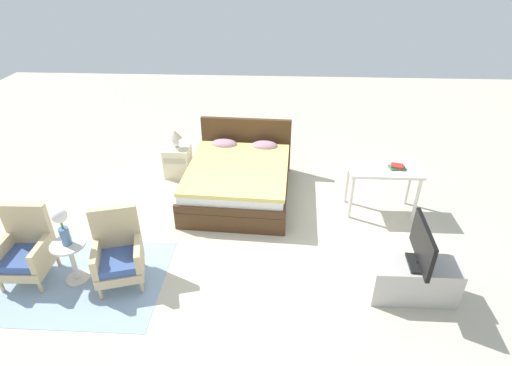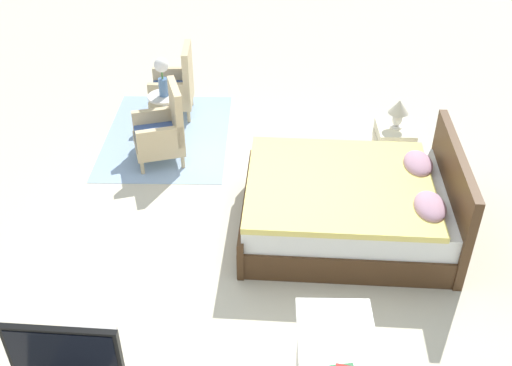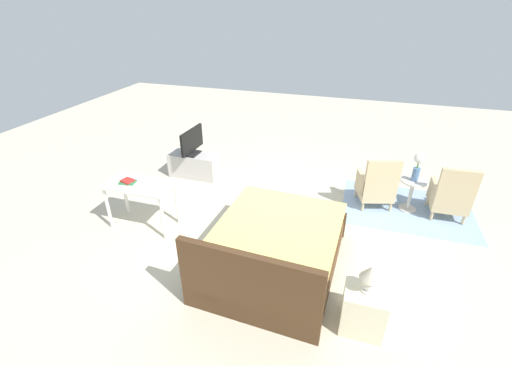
# 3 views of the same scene
# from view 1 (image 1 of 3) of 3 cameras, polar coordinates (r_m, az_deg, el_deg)

# --- Properties ---
(ground_plane) EXTENTS (16.00, 16.00, 0.00)m
(ground_plane) POSITION_cam_1_polar(r_m,az_deg,el_deg) (5.73, -2.01, -6.97)
(ground_plane) COLOR beige
(floor_rug) EXTENTS (2.10, 1.50, 0.01)m
(floor_rug) POSITION_cam_1_polar(r_m,az_deg,el_deg) (5.46, -24.07, -12.44)
(floor_rug) COLOR #8EA8C6
(floor_rug) RESTS_ON ground_plane
(bed) EXTENTS (1.68, 2.07, 0.96)m
(bed) POSITION_cam_1_polar(r_m,az_deg,el_deg) (6.41, -2.40, 0.69)
(bed) COLOR #472D19
(bed) RESTS_ON ground_plane
(armchair_by_window_left) EXTENTS (0.55, 0.55, 0.92)m
(armchair_by_window_left) POSITION_cam_1_polar(r_m,az_deg,el_deg) (5.54, -29.96, -8.35)
(armchair_by_window_left) COLOR #CCB284
(armchair_by_window_left) RESTS_ON floor_rug
(armchair_by_window_right) EXTENTS (0.67, 0.67, 0.92)m
(armchair_by_window_right) POSITION_cam_1_polar(r_m,az_deg,el_deg) (5.04, -19.05, -9.55)
(armchair_by_window_right) COLOR #CCB284
(armchair_by_window_right) RESTS_ON floor_rug
(side_table) EXTENTS (0.40, 0.40, 0.55)m
(side_table) POSITION_cam_1_polar(r_m,az_deg,el_deg) (5.25, -24.82, -9.60)
(side_table) COLOR beige
(side_table) RESTS_ON ground_plane
(flower_vase) EXTENTS (0.17, 0.17, 0.48)m
(flower_vase) POSITION_cam_1_polar(r_m,az_deg,el_deg) (4.97, -26.05, -5.17)
(flower_vase) COLOR #4C709E
(flower_vase) RESTS_ON side_table
(nightstand) EXTENTS (0.44, 0.41, 0.53)m
(nightstand) POSITION_cam_1_polar(r_m,az_deg,el_deg) (7.13, -11.11, 3.07)
(nightstand) COLOR beige
(nightstand) RESTS_ON ground_plane
(table_lamp) EXTENTS (0.22, 0.22, 0.33)m
(table_lamp) POSITION_cam_1_polar(r_m,az_deg,el_deg) (6.93, -11.50, 6.57)
(table_lamp) COLOR silver
(table_lamp) RESTS_ON nightstand
(tv_stand) EXTENTS (0.96, 0.40, 0.47)m
(tv_stand) POSITION_cam_1_polar(r_m,az_deg,el_deg) (5.00, 21.48, -12.78)
(tv_stand) COLOR #B7B2AD
(tv_stand) RESTS_ON ground_plane
(tv_flatscreen) EXTENTS (0.22, 0.75, 0.51)m
(tv_flatscreen) POSITION_cam_1_polar(r_m,az_deg,el_deg) (4.69, 22.66, -8.30)
(tv_flatscreen) COLOR black
(tv_flatscreen) RESTS_ON tv_stand
(vanity_desk) EXTENTS (1.04, 0.52, 0.73)m
(vanity_desk) POSITION_cam_1_polar(r_m,az_deg,el_deg) (6.13, 17.78, 1.10)
(vanity_desk) COLOR silver
(vanity_desk) RESTS_ON ground_plane
(book_stack) EXTENTS (0.25, 0.18, 0.05)m
(book_stack) POSITION_cam_1_polar(r_m,az_deg,el_deg) (6.13, 19.51, 2.20)
(book_stack) COLOR #337A47
(book_stack) RESTS_ON vanity_desk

